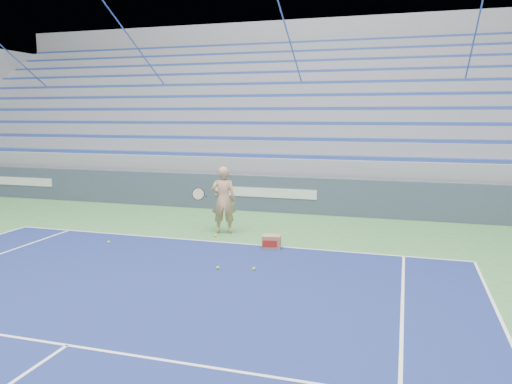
# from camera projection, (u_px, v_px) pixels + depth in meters

# --- Properties ---
(sponsor_barrier) EXTENTS (30.00, 0.32, 1.10)m
(sponsor_barrier) POSITION_uv_depth(u_px,v_px,m) (266.00, 193.00, 15.29)
(sponsor_barrier) COLOR #3C475B
(sponsor_barrier) RESTS_ON ground
(bleachers) EXTENTS (31.00, 9.15, 7.30)m
(bleachers) POSITION_uv_depth(u_px,v_px,m) (304.00, 129.00, 20.43)
(bleachers) COLOR gray
(bleachers) RESTS_ON ground
(tennis_player) EXTENTS (0.95, 0.89, 1.68)m
(tennis_player) POSITION_uv_depth(u_px,v_px,m) (223.00, 200.00, 12.42)
(tennis_player) COLOR tan
(tennis_player) RESTS_ON ground
(ball_box) EXTENTS (0.45, 0.37, 0.30)m
(ball_box) POSITION_uv_depth(u_px,v_px,m) (272.00, 242.00, 11.06)
(ball_box) COLOR #9E704C
(ball_box) RESTS_ON ground
(tennis_ball_0) EXTENTS (0.07, 0.07, 0.07)m
(tennis_ball_0) POSITION_uv_depth(u_px,v_px,m) (215.00, 236.00, 12.12)
(tennis_ball_0) COLOR #B8D72C
(tennis_ball_0) RESTS_ON ground
(tennis_ball_1) EXTENTS (0.07, 0.07, 0.07)m
(tennis_ball_1) POSITION_uv_depth(u_px,v_px,m) (218.00, 268.00, 9.57)
(tennis_ball_1) COLOR #B8D72C
(tennis_ball_1) RESTS_ON ground
(tennis_ball_2) EXTENTS (0.07, 0.07, 0.07)m
(tennis_ball_2) POSITION_uv_depth(u_px,v_px,m) (254.00, 269.00, 9.50)
(tennis_ball_2) COLOR #B8D72C
(tennis_ball_2) RESTS_ON ground
(tennis_ball_3) EXTENTS (0.07, 0.07, 0.07)m
(tennis_ball_3) POSITION_uv_depth(u_px,v_px,m) (109.00, 242.00, 11.49)
(tennis_ball_3) COLOR #B8D72C
(tennis_ball_3) RESTS_ON ground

